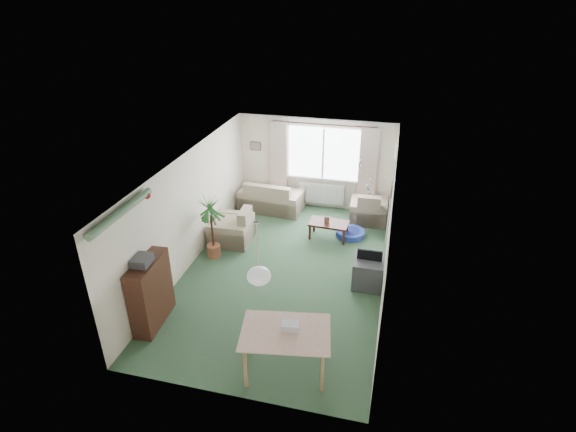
% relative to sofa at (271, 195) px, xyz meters
% --- Properties ---
extents(ground, '(6.50, 6.50, 0.00)m').
position_rel_sofa_xyz_m(ground, '(1.05, -2.75, -0.40)').
color(ground, '#2E4E34').
extents(window, '(1.80, 0.03, 1.30)m').
position_rel_sofa_xyz_m(window, '(1.25, 0.48, 1.10)').
color(window, white).
extents(curtain_rod, '(2.60, 0.03, 0.03)m').
position_rel_sofa_xyz_m(curtain_rod, '(1.25, 0.40, 1.87)').
color(curtain_rod, black).
extents(curtain_left, '(0.45, 0.08, 2.00)m').
position_rel_sofa_xyz_m(curtain_left, '(0.10, 0.38, 0.87)').
color(curtain_left, beige).
extents(curtain_right, '(0.45, 0.08, 2.00)m').
position_rel_sofa_xyz_m(curtain_right, '(2.40, 0.38, 0.87)').
color(curtain_right, beige).
extents(radiator, '(1.20, 0.10, 0.55)m').
position_rel_sofa_xyz_m(radiator, '(1.25, 0.44, -0.00)').
color(radiator, white).
extents(doorway, '(0.03, 0.95, 2.00)m').
position_rel_sofa_xyz_m(doorway, '(3.04, -0.55, 0.60)').
color(doorway, black).
extents(pendant_lamp, '(0.36, 0.36, 0.36)m').
position_rel_sofa_xyz_m(pendant_lamp, '(1.25, -5.05, 1.08)').
color(pendant_lamp, white).
extents(tinsel_garland, '(1.60, 1.60, 0.12)m').
position_rel_sofa_xyz_m(tinsel_garland, '(-0.87, -5.05, 1.88)').
color(tinsel_garland, '#196626').
extents(bauble_cluster_a, '(0.20, 0.20, 0.20)m').
position_rel_sofa_xyz_m(bauble_cluster_a, '(2.35, -1.85, 1.82)').
color(bauble_cluster_a, silver).
extents(bauble_cluster_b, '(0.20, 0.20, 0.20)m').
position_rel_sofa_xyz_m(bauble_cluster_b, '(2.65, -3.05, 1.82)').
color(bauble_cluster_b, silver).
extents(wall_picture_back, '(0.28, 0.03, 0.22)m').
position_rel_sofa_xyz_m(wall_picture_back, '(-0.55, 0.48, 1.15)').
color(wall_picture_back, brown).
extents(wall_picture_right, '(0.03, 0.24, 0.30)m').
position_rel_sofa_xyz_m(wall_picture_right, '(3.03, -1.55, 1.15)').
color(wall_picture_right, brown).
extents(sofa, '(1.67, 0.97, 0.80)m').
position_rel_sofa_xyz_m(sofa, '(0.00, 0.00, 0.00)').
color(sofa, beige).
rests_on(sofa, ground).
extents(armchair_corner, '(0.93, 0.89, 0.80)m').
position_rel_sofa_xyz_m(armchair_corner, '(2.53, -0.02, -0.00)').
color(armchair_corner, beige).
rests_on(armchair_corner, ground).
extents(armchair_left, '(0.92, 0.96, 0.83)m').
position_rel_sofa_xyz_m(armchair_left, '(-0.45, -1.81, 0.01)').
color(armchair_left, '#B2AD87').
rests_on(armchair_left, ground).
extents(coffee_table, '(0.93, 0.56, 0.40)m').
position_rel_sofa_xyz_m(coffee_table, '(1.70, -1.13, -0.20)').
color(coffee_table, black).
rests_on(coffee_table, ground).
extents(photo_frame, '(0.12, 0.03, 0.16)m').
position_rel_sofa_xyz_m(photo_frame, '(1.66, -1.18, 0.08)').
color(photo_frame, brown).
rests_on(photo_frame, coffee_table).
extents(bookshelf, '(0.40, 1.03, 1.24)m').
position_rel_sofa_xyz_m(bookshelf, '(-0.79, -4.79, 0.22)').
color(bookshelf, black).
rests_on(bookshelf, ground).
extents(hifi_box, '(0.31, 0.37, 0.14)m').
position_rel_sofa_xyz_m(hifi_box, '(-0.80, -4.86, 0.91)').
color(hifi_box, '#3A3A3F').
rests_on(hifi_box, bookshelf).
extents(houseplant, '(0.73, 0.73, 1.46)m').
position_rel_sofa_xyz_m(houseplant, '(-0.60, -2.53, 0.33)').
color(houseplant, '#216223').
rests_on(houseplant, ground).
extents(dining_table, '(1.33, 1.00, 0.76)m').
position_rel_sofa_xyz_m(dining_table, '(1.73, -5.35, -0.02)').
color(dining_table, tan).
rests_on(dining_table, ground).
extents(gift_box, '(0.28, 0.22, 0.12)m').
position_rel_sofa_xyz_m(gift_box, '(1.78, -5.27, 0.41)').
color(gift_box, silver).
rests_on(gift_box, dining_table).
extents(tv_cube, '(0.57, 0.63, 0.57)m').
position_rel_sofa_xyz_m(tv_cube, '(2.75, -2.78, -0.12)').
color(tv_cube, '#303034').
rests_on(tv_cube, ground).
extents(pet_bed, '(0.80, 0.80, 0.14)m').
position_rel_sofa_xyz_m(pet_bed, '(2.19, -0.92, -0.33)').
color(pet_bed, navy).
rests_on(pet_bed, ground).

